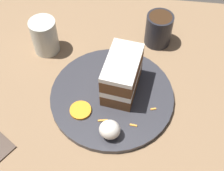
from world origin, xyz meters
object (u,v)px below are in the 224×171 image
object	(u,v)px
drinking_glass	(45,38)
coffee_mug	(159,29)
plate	(112,96)
cream_dollop	(110,130)
orange_garnish	(81,110)
cake_slice	(122,75)

from	to	relation	value
drinking_glass	coffee_mug	distance (m)	0.31
plate	drinking_glass	xyz separation A→B (m)	(-0.20, 0.14, 0.04)
cream_dollop	drinking_glass	world-z (taller)	drinking_glass
orange_garnish	cream_dollop	bearing A→B (deg)	-34.80
cake_slice	orange_garnish	distance (m)	0.13
drinking_glass	coffee_mug	size ratio (longest dim) A/B	1.08
orange_garnish	coffee_mug	size ratio (longest dim) A/B	0.55
drinking_glass	plate	bearing A→B (deg)	-35.21
cake_slice	drinking_glass	world-z (taller)	cake_slice
cake_slice	coffee_mug	bearing A→B (deg)	-105.22
cake_slice	drinking_glass	xyz separation A→B (m)	(-0.22, 0.12, -0.02)
coffee_mug	orange_garnish	bearing A→B (deg)	-122.45
cream_dollop	coffee_mug	xyz separation A→B (m)	(0.09, 0.32, 0.01)
orange_garnish	coffee_mug	distance (m)	0.32
plate	coffee_mug	size ratio (longest dim) A/B	3.30
cream_dollop	orange_garnish	size ratio (longest dim) A/B	0.94
cake_slice	orange_garnish	bearing A→B (deg)	50.28
orange_garnish	coffee_mug	xyz separation A→B (m)	(0.17, 0.27, 0.03)
coffee_mug	plate	bearing A→B (deg)	-116.04
plate	orange_garnish	bearing A→B (deg)	-139.54
orange_garnish	coffee_mug	world-z (taller)	coffee_mug
plate	coffee_mug	bearing A→B (deg)	63.96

